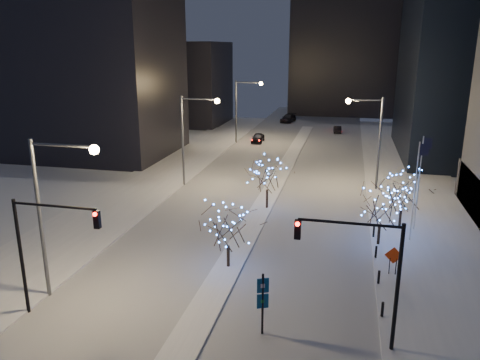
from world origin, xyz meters
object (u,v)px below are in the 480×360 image
(street_lamp_w_mid, at_px, (192,129))
(car_far, at_px, (288,118))
(traffic_signal_east, at_px, (366,264))
(car_near, at_px, (258,138))
(street_lamp_east, at_px, (371,131))
(holiday_tree_median_far, at_px, (267,175))
(wayfinding_sign, at_px, (263,298))
(car_mid, at_px, (337,129))
(traffic_signal_west, at_px, (43,240))
(street_lamp_w_far, at_px, (242,103))
(holiday_tree_median_near, at_px, (228,227))
(holiday_tree_plaza_far, at_px, (403,192))
(construction_sign, at_px, (393,258))
(holiday_tree_plaza_near, at_px, (381,208))
(street_lamp_w_near, at_px, (53,198))

(street_lamp_w_mid, distance_m, car_far, 49.19)
(traffic_signal_east, relative_size, car_near, 1.61)
(traffic_signal_east, bearing_deg, street_lamp_east, 87.74)
(holiday_tree_median_far, bearing_deg, wayfinding_sign, -80.76)
(street_lamp_east, relative_size, car_near, 2.30)
(car_mid, relative_size, wayfinding_sign, 1.06)
(traffic_signal_west, height_order, car_near, traffic_signal_west)
(holiday_tree_median_far, bearing_deg, traffic_signal_west, -112.91)
(street_lamp_w_far, distance_m, car_mid, 20.56)
(car_mid, bearing_deg, wayfinding_sign, 83.77)
(car_far, xyz_separation_m, holiday_tree_median_near, (4.58, -67.46, 2.34))
(street_lamp_w_far, distance_m, street_lamp_east, 29.08)
(street_lamp_east, xyz_separation_m, holiday_tree_plaza_far, (2.41, -11.06, -3.18))
(street_lamp_w_mid, relative_size, holiday_tree_median_far, 2.00)
(car_mid, xyz_separation_m, holiday_tree_median_far, (-5.27, -43.96, 2.77))
(holiday_tree_plaza_far, bearing_deg, traffic_signal_west, -137.85)
(construction_sign, bearing_deg, street_lamp_w_far, 117.02)
(traffic_signal_east, relative_size, car_mid, 1.83)
(street_lamp_w_far, distance_m, holiday_tree_median_near, 44.83)
(street_lamp_w_far, bearing_deg, car_near, 27.66)
(wayfinding_sign, bearing_deg, street_lamp_w_mid, 91.91)
(traffic_signal_west, height_order, wayfinding_sign, traffic_signal_west)
(street_lamp_w_far, bearing_deg, holiday_tree_median_far, -72.99)
(holiday_tree_median_near, height_order, holiday_tree_plaza_near, holiday_tree_median_near)
(street_lamp_w_far, height_order, holiday_tree_plaza_near, street_lamp_w_far)
(street_lamp_w_near, xyz_separation_m, street_lamp_east, (19.02, 28.00, -0.05))
(holiday_tree_median_far, distance_m, holiday_tree_plaza_far, 12.19)
(car_near, height_order, construction_sign, construction_sign)
(car_near, bearing_deg, traffic_signal_east, -74.52)
(street_lamp_w_mid, bearing_deg, car_mid, 68.89)
(traffic_signal_west, height_order, holiday_tree_median_far, traffic_signal_west)
(street_lamp_w_mid, height_order, street_lamp_east, same)
(street_lamp_east, bearing_deg, holiday_tree_median_far, -137.27)
(street_lamp_east, distance_m, traffic_signal_east, 29.08)
(traffic_signal_east, xyz_separation_m, holiday_tree_plaza_far, (3.55, 17.94, -1.49))
(car_far, distance_m, holiday_tree_plaza_far, 59.28)
(car_near, bearing_deg, traffic_signal_west, -93.07)
(street_lamp_w_near, height_order, car_mid, street_lamp_w_near)
(street_lamp_w_mid, height_order, holiday_tree_plaza_far, street_lamp_w_mid)
(street_lamp_w_far, distance_m, car_far, 24.73)
(street_lamp_east, relative_size, traffic_signal_east, 1.43)
(street_lamp_w_mid, distance_m, car_near, 26.94)
(street_lamp_w_near, distance_m, car_near, 51.59)
(traffic_signal_west, bearing_deg, holiday_tree_plaza_far, 42.15)
(traffic_signal_west, xyz_separation_m, car_mid, (14.21, 65.11, -4.13))
(car_far, bearing_deg, street_lamp_w_far, -90.61)
(car_far, relative_size, wayfinding_sign, 1.53)
(street_lamp_w_near, relative_size, holiday_tree_plaza_near, 2.07)
(street_lamp_w_mid, bearing_deg, holiday_tree_median_near, -64.54)
(holiday_tree_median_near, relative_size, construction_sign, 2.39)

